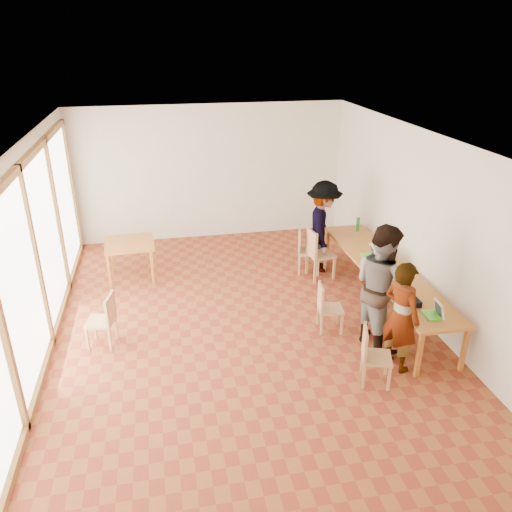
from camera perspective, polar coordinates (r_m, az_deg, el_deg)
The scene contains 25 objects.
ground at distance 8.27m, azimuth -1.71°, elevation -7.77°, with size 8.00×8.00×0.00m, color brown.
wall_back at distance 11.35m, azimuth -5.26°, elevation 9.44°, with size 6.00×0.10×3.00m, color beige.
wall_front at distance 4.26m, azimuth 7.68°, elevation -18.66°, with size 6.00×0.10×3.00m, color beige.
wall_right at distance 8.56m, azimuth 18.40°, elevation 3.28°, with size 0.10×8.00×3.00m, color beige.
window_wall at distance 7.72m, azimuth -24.06°, elevation 0.08°, with size 0.10×8.00×3.00m, color white.
ceiling at distance 7.14m, azimuth -2.01°, elevation 13.23°, with size 6.00×8.00×0.04m, color white.
communal_table at distance 8.74m, azimuth 14.48°, elevation -1.49°, with size 0.80×4.00×0.75m.
side_table at distance 9.76m, azimuth -14.24°, elevation 1.11°, with size 0.90×0.90×0.75m.
chair_near at distance 6.94m, azimuth 12.98°, elevation -10.42°, with size 0.49×0.49×0.44m.
chair_mid at distance 7.95m, azimuth 7.95°, elevation -5.34°, with size 0.42×0.42×0.43m.
chair_far at distance 9.81m, azimuth 5.51°, elevation 1.23°, with size 0.53×0.53×0.49m.
chair_empty at distance 9.58m, azimuth 6.90°, elevation 0.85°, with size 0.51×0.51×0.53m.
chair_spare at distance 7.83m, azimuth -16.84°, elevation -6.48°, with size 0.47×0.47×0.45m.
person_near at distance 7.18m, azimuth 16.24°, elevation -6.64°, with size 0.60×0.39×1.63m, color gray.
person_mid at distance 7.58m, azimuth 14.14°, elevation -3.36°, with size 0.94×0.73×1.93m, color gray.
person_far at distance 9.83m, azimuth 7.65°, elevation 3.33°, with size 1.18×0.68×1.82m, color gray.
laptop_near at distance 7.43m, azimuth 19.80°, elevation -6.06°, with size 0.25×0.29×0.23m.
laptop_mid at distance 8.85m, azimuth 14.87°, elevation -0.47°, with size 0.24×0.26×0.20m.
laptop_far at distance 9.01m, azimuth 12.94°, elevation 0.23°, with size 0.25×0.29×0.23m.
yellow_mug at distance 7.98m, azimuth 14.77°, elevation -3.34°, with size 0.12×0.12×0.10m, color yellow.
green_bottle at distance 10.12m, azimuth 11.58°, elevation 3.55°, with size 0.07×0.07×0.28m, color #22792A.
clear_glass at distance 8.83m, azimuth 13.99°, elevation -0.50°, with size 0.07×0.07×0.09m, color silver.
condiment_cup at distance 8.60m, azimuth 13.76°, elevation -1.28°, with size 0.08×0.08×0.06m, color white.
pink_phone at distance 8.62m, azimuth 13.21°, elevation -1.32°, with size 0.05×0.10×0.01m, color #E4377D.
black_pouch at distance 7.65m, azimuth 17.49°, elevation -4.98°, with size 0.16×0.26×0.09m, color black.
Camera 1 is at (-1.13, -6.92, 4.39)m, focal length 35.00 mm.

